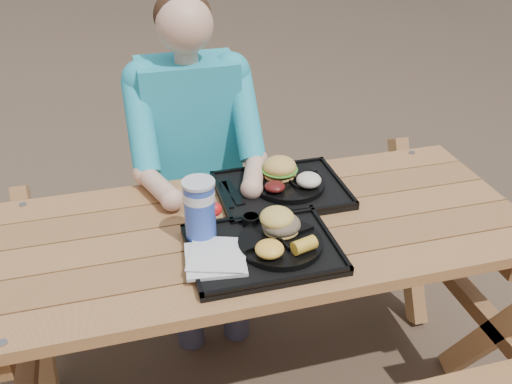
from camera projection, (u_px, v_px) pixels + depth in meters
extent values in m
plane|color=#999999|center=(256.00, 382.00, 2.26)|extent=(60.00, 60.00, 0.00)
cube|color=black|center=(262.00, 250.00, 1.74)|extent=(0.45, 0.35, 0.02)
cube|color=black|center=(281.00, 191.00, 2.04)|extent=(0.45, 0.35, 0.02)
cylinder|color=black|center=(280.00, 243.00, 1.74)|extent=(0.26, 0.26, 0.02)
cylinder|color=black|center=(288.00, 184.00, 2.05)|extent=(0.26, 0.26, 0.02)
cube|color=silver|center=(215.00, 258.00, 1.68)|extent=(0.19, 0.19, 0.02)
cylinder|color=#1639A6|center=(200.00, 211.00, 1.74)|extent=(0.10, 0.10, 0.19)
cylinder|color=#341005|center=(251.00, 220.00, 1.84)|extent=(0.06, 0.06, 0.03)
cylinder|color=orange|center=(268.00, 221.00, 1.84)|extent=(0.05, 0.05, 0.03)
ellipsoid|color=yellow|center=(270.00, 249.00, 1.66)|extent=(0.09, 0.09, 0.04)
cube|color=black|center=(233.00, 192.00, 2.01)|extent=(0.05, 0.18, 0.01)
ellipsoid|color=#541210|center=(275.00, 187.00, 1.98)|extent=(0.07, 0.07, 0.03)
ellipsoid|color=white|center=(309.00, 180.00, 2.00)|extent=(0.09, 0.09, 0.05)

